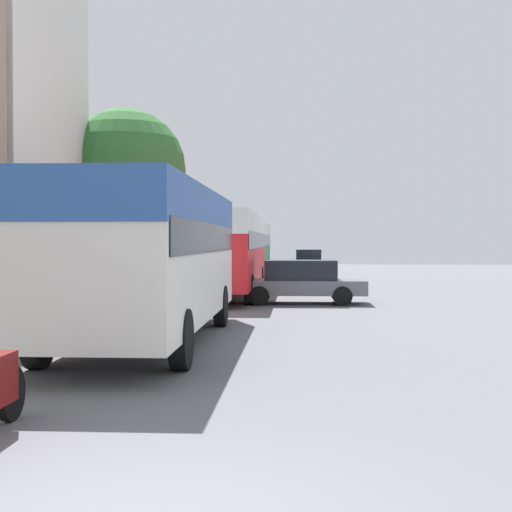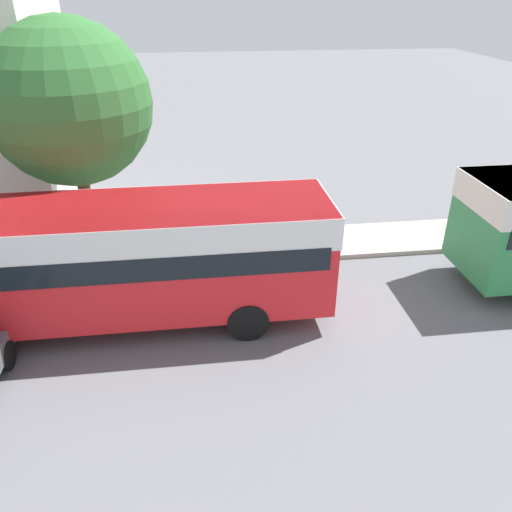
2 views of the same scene
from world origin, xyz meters
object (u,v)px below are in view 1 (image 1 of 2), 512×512
at_px(car_crossing, 301,281).
at_px(pedestrian_walking_away, 187,262).
at_px(bus_lead, 147,244).
at_px(car_far_curb, 308,261).
at_px(pedestrian_near_curb, 174,264).
at_px(bus_following, 224,243).
at_px(bus_third_in_line, 245,242).

distance_m(car_crossing, pedestrian_walking_away, 15.81).
distance_m(bus_lead, car_far_curb, 32.06).
bearing_deg(bus_lead, pedestrian_near_curb, 98.26).
distance_m(bus_lead, car_crossing, 10.10).
relative_size(bus_lead, pedestrian_near_curb, 5.66).
distance_m(bus_following, pedestrian_near_curb, 6.87).
xyz_separation_m(bus_lead, pedestrian_walking_away, (-2.92, 24.07, -1.10)).
relative_size(bus_lead, bus_third_in_line, 0.85).
distance_m(bus_following, pedestrian_walking_away, 12.21).
relative_size(bus_lead, bus_following, 0.87).
bearing_deg(pedestrian_near_curb, car_far_curb, 64.13).
relative_size(car_crossing, pedestrian_walking_away, 2.73).
xyz_separation_m(bus_following, pedestrian_near_curb, (-2.99, 6.10, -0.98)).
bearing_deg(pedestrian_walking_away, bus_lead, -83.08).
bearing_deg(pedestrian_near_curb, pedestrian_walking_away, 92.50).
height_order(bus_lead, car_crossing, bus_lead).
bearing_deg(pedestrian_walking_away, pedestrian_near_curb, -87.50).
xyz_separation_m(bus_third_in_line, pedestrian_near_curb, (-2.67, -9.21, -1.01)).
bearing_deg(bus_lead, car_far_curb, 83.19).
xyz_separation_m(car_crossing, pedestrian_walking_away, (-6.11, 14.58, 0.19)).
distance_m(bus_third_in_line, car_crossing, 18.49).
distance_m(bus_third_in_line, car_far_curb, 5.77).
height_order(car_crossing, pedestrian_near_curb, pedestrian_near_curb).
relative_size(bus_following, bus_third_in_line, 0.97).
bearing_deg(pedestrian_walking_away, car_crossing, -67.27).
height_order(bus_third_in_line, pedestrian_near_curb, bus_third_in_line).
distance_m(bus_third_in_line, pedestrian_walking_away, 4.75).
xyz_separation_m(bus_lead, car_crossing, (3.19, 9.50, -1.28)).
relative_size(car_crossing, car_far_curb, 1.13).
height_order(bus_following, car_far_curb, bus_following).
relative_size(bus_lead, car_far_curb, 2.53).
distance_m(bus_third_in_line, pedestrian_near_curb, 9.64).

